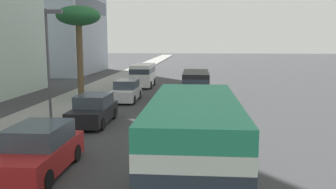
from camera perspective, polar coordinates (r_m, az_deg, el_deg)
ground_plane at (r=34.78m, az=0.34°, el=1.17°), size 198.00×198.00×0.00m
sidewalk_right at (r=35.92m, az=-10.55°, el=1.38°), size 162.00×3.42×0.15m
lane_stripe_mid at (r=16.97m, az=-4.26°, el=-6.77°), size 3.20×0.16×0.01m
lane_stripe_far at (r=32.04m, az=-0.03°, el=0.54°), size 3.20×0.16×0.01m
minibus_lead at (r=9.10m, az=4.17°, el=-9.43°), size 6.09×2.29×3.08m
car_second at (r=19.82m, az=-11.96°, el=-2.46°), size 4.31×1.86×1.61m
car_third at (r=27.02m, az=-6.73°, el=0.57°), size 4.32×1.80×1.59m
van_fourth at (r=27.10m, az=4.50°, el=1.73°), size 5.38×2.06×2.21m
car_fifth at (r=13.01m, az=-20.25°, el=-8.53°), size 4.22×1.95×1.66m
van_sixth at (r=35.07m, az=-4.06°, el=3.35°), size 4.74×2.05×2.26m
palm_tree at (r=28.73m, az=-14.27°, el=11.75°), size 3.40×3.40×7.07m
street_lamp at (r=20.25m, az=-18.58°, el=6.60°), size 0.24×0.97×6.06m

